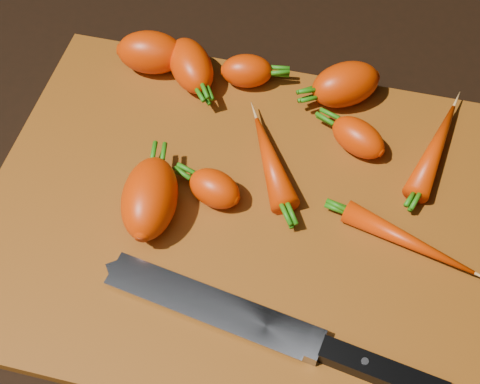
# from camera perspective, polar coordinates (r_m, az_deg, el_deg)

# --- Properties ---
(ground) EXTENTS (2.00, 2.00, 0.01)m
(ground) POSITION_cam_1_polar(r_m,az_deg,el_deg) (0.67, -0.20, -2.37)
(ground) COLOR black
(cutting_board) EXTENTS (0.50, 0.40, 0.01)m
(cutting_board) POSITION_cam_1_polar(r_m,az_deg,el_deg) (0.66, -0.20, -1.86)
(cutting_board) COLOR #81400C
(cutting_board) RESTS_ON ground
(carrot_0) EXTENTS (0.08, 0.06, 0.05)m
(carrot_0) POSITION_cam_1_polar(r_m,az_deg,el_deg) (0.77, -7.63, 11.72)
(carrot_0) COLOR red
(carrot_0) RESTS_ON cutting_board
(carrot_1) EXTENTS (0.06, 0.05, 0.04)m
(carrot_1) POSITION_cam_1_polar(r_m,az_deg,el_deg) (0.65, -2.19, 0.30)
(carrot_1) COLOR red
(carrot_1) RESTS_ON cutting_board
(carrot_2) EXTENTS (0.08, 0.09, 0.05)m
(carrot_2) POSITION_cam_1_polar(r_m,az_deg,el_deg) (0.76, -4.21, 10.71)
(carrot_2) COLOR red
(carrot_2) RESTS_ON cutting_board
(carrot_3) EXTENTS (0.06, 0.10, 0.05)m
(carrot_3) POSITION_cam_1_polar(r_m,az_deg,el_deg) (0.64, -7.71, -0.52)
(carrot_3) COLOR red
(carrot_3) RESTS_ON cutting_board
(carrot_4) EXTENTS (0.09, 0.08, 0.05)m
(carrot_4) POSITION_cam_1_polar(r_m,az_deg,el_deg) (0.74, 8.98, 9.06)
(carrot_4) COLOR red
(carrot_4) RESTS_ON cutting_board
(carrot_5) EXTENTS (0.06, 0.05, 0.04)m
(carrot_5) POSITION_cam_1_polar(r_m,az_deg,el_deg) (0.75, 0.59, 10.29)
(carrot_5) COLOR red
(carrot_5) RESTS_ON cutting_board
(carrot_6) EXTENTS (0.07, 0.06, 0.04)m
(carrot_6) POSITION_cam_1_polar(r_m,az_deg,el_deg) (0.70, 10.04, 4.60)
(carrot_6) COLOR red
(carrot_6) RESTS_ON cutting_board
(carrot_7) EXTENTS (0.06, 0.13, 0.03)m
(carrot_7) POSITION_cam_1_polar(r_m,az_deg,el_deg) (0.72, 16.33, 3.57)
(carrot_7) COLOR red
(carrot_7) RESTS_ON cutting_board
(carrot_8) EXTENTS (0.13, 0.06, 0.02)m
(carrot_8) POSITION_cam_1_polar(r_m,az_deg,el_deg) (0.65, 14.16, -4.07)
(carrot_8) COLOR red
(carrot_8) RESTS_ON cutting_board
(carrot_9) EXTENTS (0.08, 0.11, 0.03)m
(carrot_9) POSITION_cam_1_polar(r_m,az_deg,el_deg) (0.68, 2.61, 2.70)
(carrot_9) COLOR red
(carrot_9) RESTS_ON cutting_board
(knife) EXTENTS (0.31, 0.08, 0.02)m
(knife) POSITION_cam_1_polar(r_m,az_deg,el_deg) (0.60, -1.15, -10.17)
(knife) COLOR gray
(knife) RESTS_ON cutting_board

